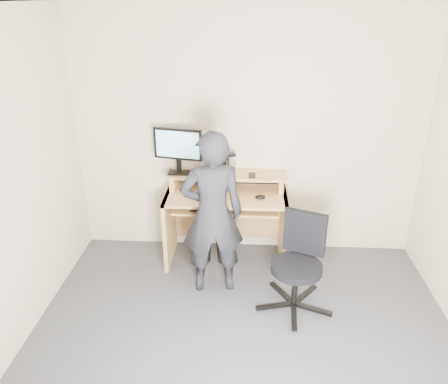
# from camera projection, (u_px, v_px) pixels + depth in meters

# --- Properties ---
(ground) EXTENTS (3.50, 3.50, 0.00)m
(ground) POSITION_uv_depth(u_px,v_px,m) (242.00, 365.00, 3.28)
(ground) COLOR #48484D
(ground) RESTS_ON ground
(back_wall) EXTENTS (3.50, 0.02, 2.50)m
(back_wall) POSITION_uv_depth(u_px,v_px,m) (248.00, 136.00, 4.36)
(back_wall) COLOR beige
(back_wall) RESTS_ON ground
(ceiling) EXTENTS (3.50, 3.50, 0.02)m
(ceiling) POSITION_uv_depth(u_px,v_px,m) (251.00, 3.00, 2.25)
(ceiling) COLOR white
(ceiling) RESTS_ON back_wall
(desk) EXTENTS (1.20, 0.60, 0.91)m
(desk) POSITION_uv_depth(u_px,v_px,m) (226.00, 209.00, 4.46)
(desk) COLOR tan
(desk) RESTS_ON ground
(monitor) EXTENTS (0.48, 0.14, 0.46)m
(monitor) POSITION_uv_depth(u_px,v_px,m) (178.00, 147.00, 4.26)
(monitor) COLOR black
(monitor) RESTS_ON desk
(external_drive) EXTENTS (0.11, 0.15, 0.20)m
(external_drive) POSITION_uv_depth(u_px,v_px,m) (221.00, 164.00, 4.33)
(external_drive) COLOR black
(external_drive) RESTS_ON desk
(travel_mug) EXTENTS (0.10, 0.10, 0.19)m
(travel_mug) POSITION_uv_depth(u_px,v_px,m) (232.00, 165.00, 4.32)
(travel_mug) COLOR silver
(travel_mug) RESTS_ON desk
(smartphone) EXTENTS (0.07, 0.13, 0.01)m
(smartphone) POSITION_uv_depth(u_px,v_px,m) (252.00, 175.00, 4.31)
(smartphone) COLOR black
(smartphone) RESTS_ON desk
(charger) EXTENTS (0.05, 0.05, 0.03)m
(charger) POSITION_uv_depth(u_px,v_px,m) (196.00, 175.00, 4.29)
(charger) COLOR black
(charger) RESTS_ON desk
(headphones) EXTENTS (0.20, 0.20, 0.06)m
(headphones) POSITION_uv_depth(u_px,v_px,m) (218.00, 170.00, 4.44)
(headphones) COLOR silver
(headphones) RESTS_ON desk
(keyboard) EXTENTS (0.48, 0.24, 0.03)m
(keyboard) POSITION_uv_depth(u_px,v_px,m) (214.00, 205.00, 4.26)
(keyboard) COLOR black
(keyboard) RESTS_ON desk
(mouse) EXTENTS (0.11, 0.08, 0.04)m
(mouse) POSITION_uv_depth(u_px,v_px,m) (260.00, 197.00, 4.19)
(mouse) COLOR black
(mouse) RESTS_ON desk
(office_chair) EXTENTS (0.67, 0.65, 0.84)m
(office_chair) POSITION_uv_depth(u_px,v_px,m) (299.00, 260.00, 3.76)
(office_chair) COLOR black
(office_chair) RESTS_ON ground
(person) EXTENTS (0.61, 0.45, 1.54)m
(person) POSITION_uv_depth(u_px,v_px,m) (212.00, 215.00, 3.85)
(person) COLOR black
(person) RESTS_ON ground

